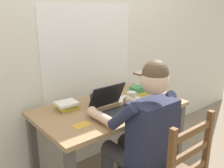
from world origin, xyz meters
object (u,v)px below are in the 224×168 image
at_px(desk, 110,117).
at_px(book_stack_main, 67,105).
at_px(computer_mouse, 146,106).
at_px(book_stack_side, 138,91).
at_px(landscape_photo_print, 82,125).
at_px(seated_person, 141,133).
at_px(coffee_mug_white, 131,97).
at_px(coffee_mug_spare, 165,97).
at_px(coffee_mug_dark, 95,99).
at_px(laptop, 114,107).

bearing_deg(desk, book_stack_main, 150.26).
height_order(computer_mouse, book_stack_main, book_stack_main).
relative_size(desk, computer_mouse, 12.95).
relative_size(book_stack_main, book_stack_side, 1.05).
bearing_deg(landscape_photo_print, seated_person, -44.93).
bearing_deg(desk, computer_mouse, -46.67).
height_order(coffee_mug_white, coffee_mug_spare, coffee_mug_white).
relative_size(book_stack_main, landscape_photo_print, 1.60).
relative_size(computer_mouse, coffee_mug_dark, 0.86).
height_order(coffee_mug_white, landscape_photo_print, coffee_mug_white).
xyz_separation_m(computer_mouse, coffee_mug_dark, (-0.29, 0.36, 0.03)).
bearing_deg(coffee_mug_spare, book_stack_main, 152.10).
height_order(coffee_mug_white, coffee_mug_dark, same).
bearing_deg(laptop, coffee_mug_white, 18.83).
xyz_separation_m(computer_mouse, coffee_mug_spare, (0.25, -0.01, 0.03)).
xyz_separation_m(laptop, coffee_mug_white, (0.29, 0.10, -0.00)).
height_order(book_stack_main, book_stack_side, book_stack_side).
bearing_deg(coffee_mug_dark, landscape_photo_print, -138.14).
bearing_deg(landscape_photo_print, desk, 18.12).
bearing_deg(coffee_mug_spare, computer_mouse, 178.75).
distance_m(desk, coffee_mug_white, 0.28).
height_order(coffee_mug_dark, book_stack_main, coffee_mug_dark).
distance_m(laptop, coffee_mug_white, 0.30).
relative_size(computer_mouse, book_stack_side, 0.50).
xyz_separation_m(seated_person, book_stack_side, (0.49, 0.53, 0.09)).
distance_m(desk, seated_person, 0.45).
bearing_deg(book_stack_side, laptop, -156.43).
bearing_deg(laptop, seated_person, -91.44).
relative_size(desk, seated_person, 1.03).
distance_m(seated_person, book_stack_side, 0.73).
relative_size(desk, laptop, 3.92).
xyz_separation_m(laptop, landscape_photo_print, (-0.34, -0.03, -0.05)).
height_order(seated_person, laptop, seated_person).
height_order(coffee_mug_dark, landscape_photo_print, coffee_mug_dark).
bearing_deg(desk, coffee_mug_white, -6.76).
bearing_deg(book_stack_main, coffee_mug_dark, -12.19).
bearing_deg(landscape_photo_print, coffee_mug_dark, 38.14).
bearing_deg(desk, landscape_photo_print, -158.17).
xyz_separation_m(seated_person, coffee_mug_white, (0.30, 0.42, 0.10)).
relative_size(seated_person, computer_mouse, 12.56).
height_order(desk, coffee_mug_dark, coffee_mug_dark).
bearing_deg(coffee_mug_spare, landscape_photo_print, 174.98).
relative_size(coffee_mug_white, landscape_photo_print, 0.93).
bearing_deg(book_stack_side, seated_person, -132.80).
bearing_deg(seated_person, laptop, 88.56).
relative_size(laptop, coffee_mug_white, 2.72).
distance_m(computer_mouse, coffee_mug_white, 0.20).
bearing_deg(coffee_mug_spare, seated_person, -158.28).
xyz_separation_m(computer_mouse, landscape_photo_print, (-0.61, 0.07, -0.02)).
xyz_separation_m(seated_person, book_stack_main, (-0.26, 0.63, 0.09)).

